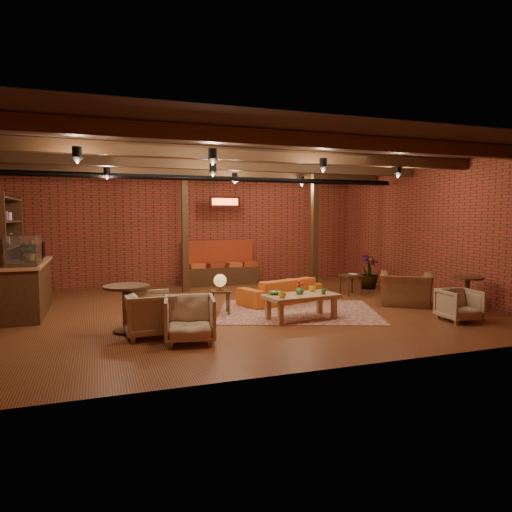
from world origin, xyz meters
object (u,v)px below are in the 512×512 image
object	(u,v)px
side_table_book	(351,276)
coffee_table	(300,297)
armchair_a	(150,312)
round_table_right	(467,288)
side_table_lamp	(220,284)
sofa	(280,290)
armchair_far	(459,303)
plant_tall	(369,238)
armchair_right	(406,284)
round_table_left	(127,301)
armchair_b	(190,317)

from	to	relation	value
side_table_book	coffee_table	bearing A→B (deg)	-138.32
armchair_a	side_table_book	xyz separation A→B (m)	(5.16, 2.36, 0.06)
armchair_a	round_table_right	distance (m)	6.37
side_table_lamp	round_table_right	distance (m)	5.06
sofa	coffee_table	size ratio (longest dim) A/B	1.32
side_table_lamp	armchair_far	bearing A→B (deg)	-27.04
sofa	armchair_a	xyz separation A→B (m)	(-3.10, -1.95, 0.12)
side_table_book	plant_tall	bearing A→B (deg)	35.03
armchair_far	side_table_book	bearing A→B (deg)	101.10
sofa	round_table_right	size ratio (longest dim) A/B	2.70
side_table_lamp	armchair_far	world-z (taller)	side_table_lamp
armchair_right	coffee_table	bearing A→B (deg)	47.13
armchair_a	armchair_right	distance (m)	5.68
side_table_lamp	round_table_left	xyz separation A→B (m)	(-1.86, -0.88, -0.07)
armchair_a	armchair_far	bearing A→B (deg)	-100.82
sofa	round_table_right	distance (m)	3.90
sofa	armchair_far	size ratio (longest dim) A/B	2.93
armchair_far	plant_tall	world-z (taller)	plant_tall
sofa	side_table_book	bearing A→B (deg)	173.25
side_table_lamp	armchair_a	size ratio (longest dim) A/B	1.00
sofa	side_table_book	xyz separation A→B (m)	(2.06, 0.41, 0.18)
armchair_a	armchair_b	size ratio (longest dim) A/B	1.02
armchair_a	armchair_b	bearing A→B (deg)	-138.11
armchair_b	round_table_right	xyz separation A→B (m)	(5.82, 0.37, 0.08)
coffee_table	side_table_lamp	xyz separation A→B (m)	(-1.31, 0.98, 0.19)
armchair_far	sofa	bearing A→B (deg)	135.47
armchair_b	armchair_a	bearing A→B (deg)	143.68
round_table_left	side_table_book	world-z (taller)	round_table_left
side_table_lamp	round_table_right	world-z (taller)	side_table_lamp
side_table_lamp	coffee_table	bearing A→B (deg)	-36.97
armchair_a	plant_tall	size ratio (longest dim) A/B	0.29
coffee_table	armchair_far	bearing A→B (deg)	-21.60
side_table_book	round_table_right	world-z (taller)	round_table_right
plant_tall	armchair_a	bearing A→B (deg)	-153.64
round_table_left	armchair_a	world-z (taller)	armchair_a
armchair_a	armchair_b	world-z (taller)	armchair_a
round_table_right	armchair_far	bearing A→B (deg)	-141.43
armchair_b	plant_tall	xyz separation A→B (m)	(5.57, 3.58, 0.98)
armchair_b	round_table_right	bearing A→B (deg)	12.88
round_table_left	plant_tall	distance (m)	7.03
armchair_b	round_table_right	world-z (taller)	armchair_b
sofa	plant_tall	world-z (taller)	plant_tall
round_table_right	side_table_lamp	bearing A→B (deg)	163.39
round_table_left	armchair_far	size ratio (longest dim) A/B	1.21
coffee_table	armchair_right	distance (m)	2.85
armchair_right	side_table_lamp	bearing A→B (deg)	30.15
round_table_right	plant_tall	world-z (taller)	plant_tall
plant_tall	coffee_table	bearing A→B (deg)	-140.12
armchair_b	side_table_book	bearing A→B (deg)	41.55
sofa	armchair_far	world-z (taller)	armchair_far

